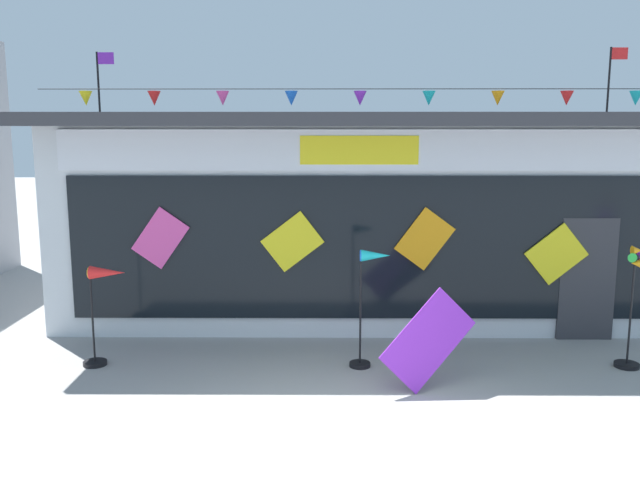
# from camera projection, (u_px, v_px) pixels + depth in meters

# --- Properties ---
(ground_plane) EXTENTS (80.00, 80.00, 0.00)m
(ground_plane) POSITION_uv_depth(u_px,v_px,m) (344.00, 441.00, 7.32)
(ground_plane) COLOR #9E9B99
(kite_shop_building) EXTENTS (10.68, 5.86, 4.93)m
(kite_shop_building) POSITION_uv_depth(u_px,v_px,m) (352.00, 209.00, 13.07)
(kite_shop_building) COLOR silver
(kite_shop_building) RESTS_ON ground_plane
(wind_spinner_far_left) EXTENTS (0.67, 0.34, 1.47)m
(wind_spinner_far_left) POSITION_uv_depth(u_px,v_px,m) (103.00, 298.00, 9.51)
(wind_spinner_far_left) COLOR black
(wind_spinner_far_left) RESTS_ON ground_plane
(wind_spinner_left) EXTENTS (0.57, 0.31, 1.72)m
(wind_spinner_left) POSITION_uv_depth(u_px,v_px,m) (369.00, 291.00, 9.44)
(wind_spinner_left) COLOR black
(wind_spinner_left) RESTS_ON ground_plane
(wind_spinner_center_left) EXTENTS (0.35, 0.35, 1.79)m
(wind_spinner_center_left) POSITION_uv_depth(u_px,v_px,m) (632.00, 305.00, 9.43)
(wind_spinner_center_left) COLOR black
(wind_spinner_center_left) RESTS_ON ground_plane
(display_kite_on_ground) EXTENTS (1.33, 0.45, 1.33)m
(display_kite_on_ground) POSITION_uv_depth(u_px,v_px,m) (428.00, 340.00, 8.71)
(display_kite_on_ground) COLOR purple
(display_kite_on_ground) RESTS_ON ground_plane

